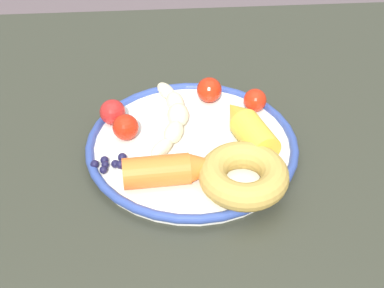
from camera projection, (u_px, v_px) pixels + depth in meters
dining_table at (202, 185)px, 0.84m from camera, size 1.24×0.82×0.70m
plate at (192, 146)px, 0.78m from camera, size 0.29×0.29×0.02m
banana at (173, 116)px, 0.80m from camera, size 0.06×0.18×0.03m
carrot_orange at (179, 169)px, 0.71m from camera, size 0.14×0.05×0.04m
carrot_yellow at (247, 127)px, 0.77m from camera, size 0.07×0.12×0.04m
donut at (244, 175)px, 0.70m from camera, size 0.16×0.16×0.04m
blueberry_pile at (112, 163)px, 0.73m from camera, size 0.06×0.04×0.02m
tomato_near at (209, 90)px, 0.84m from camera, size 0.04×0.04×0.04m
tomato_mid at (126, 127)px, 0.77m from camera, size 0.04×0.04×0.04m
tomato_far at (113, 112)px, 0.80m from camera, size 0.04×0.04×0.04m
tomato_extra at (255, 100)px, 0.82m from camera, size 0.03×0.03×0.03m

